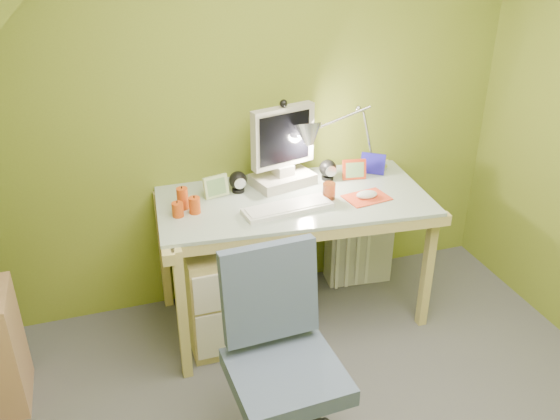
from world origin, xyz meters
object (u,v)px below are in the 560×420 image
object	(u,v)px
desk_lamp	(357,124)
task_chair	(286,373)
monitor	(283,137)
radiator	(358,251)
desk	(292,258)

from	to	relation	value
desk_lamp	task_chair	distance (m)	1.55
monitor	radiator	world-z (taller)	monitor
monitor	desk	bearing A→B (deg)	-104.13
monitor	task_chair	size ratio (longest dim) A/B	0.60
desk_lamp	monitor	bearing A→B (deg)	-168.91
desk	task_chair	size ratio (longest dim) A/B	1.56
radiator	desk_lamp	bearing A→B (deg)	-144.58
desk_lamp	task_chair	xyz separation A→B (m)	(-0.82, -1.15, -0.63)
desk_lamp	radiator	world-z (taller)	desk_lamp
desk	monitor	world-z (taller)	monitor
desk	radiator	size ratio (longest dim) A/B	3.59
desk_lamp	task_chair	bearing A→B (deg)	-114.18
task_chair	radiator	world-z (taller)	task_chair
task_chair	desk_lamp	bearing A→B (deg)	52.03
monitor	radiator	bearing A→B (deg)	-8.84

